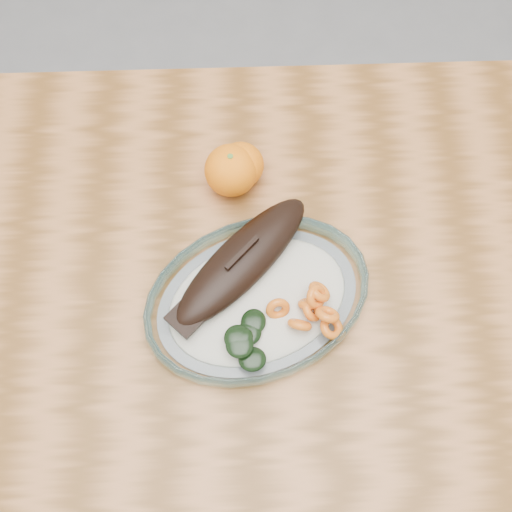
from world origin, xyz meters
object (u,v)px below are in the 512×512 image
orange_right (241,165)px  dining_table (246,323)px  orange_left (231,170)px  plated_meal (257,296)px

orange_right → dining_table: bearing=-89.6°
dining_table → orange_right: 0.24m
orange_right → orange_left: bearing=-140.6°
plated_meal → orange_right: bearing=74.5°
orange_left → dining_table: bearing=-85.3°
orange_left → orange_right: (0.01, 0.01, -0.00)m
dining_table → orange_right: size_ratio=17.82×
plated_meal → orange_right: 0.20m
dining_table → orange_left: orange_left is taller
plated_meal → orange_left: bearing=79.0°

